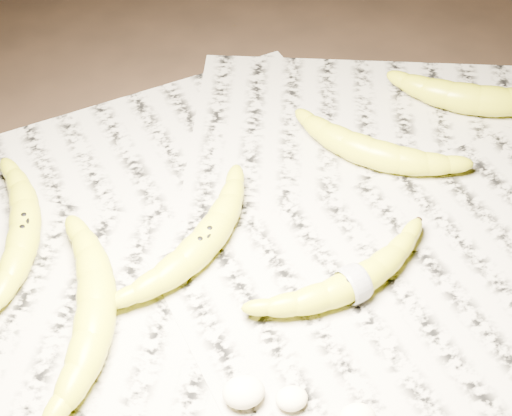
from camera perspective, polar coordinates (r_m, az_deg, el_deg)
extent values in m
plane|color=black|center=(0.80, 1.53, -2.79)|extent=(3.00, 3.00, 0.00)
cube|color=#A19B8A|center=(0.78, 2.62, -4.25)|extent=(0.90, 0.70, 0.01)
torus|color=white|center=(0.74, 7.82, -5.86)|extent=(0.02, 0.04, 0.04)
ellipsoid|color=#FBF5C3|center=(0.67, -1.00, -14.34)|extent=(0.04, 0.03, 0.02)
ellipsoid|color=#FBF5C3|center=(0.67, 8.16, -16.12)|extent=(0.03, 0.03, 0.02)
ellipsoid|color=#FBF5C3|center=(0.67, 2.88, -14.82)|extent=(0.03, 0.03, 0.02)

